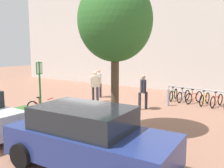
{
  "coord_description": "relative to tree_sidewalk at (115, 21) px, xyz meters",
  "views": [
    {
      "loc": [
        7.55,
        -9.39,
        2.96
      ],
      "look_at": [
        0.52,
        1.08,
        1.16
      ],
      "focal_mm": 39.74,
      "sensor_mm": 36.0,
      "label": 1
    }
  ],
  "objects": [
    {
      "name": "parking_sign_post",
      "position": [
        -3.84,
        -0.11,
        -2.31
      ],
      "size": [
        0.08,
        0.36,
        2.41
      ],
      "color": "#2D7238",
      "rests_on": "ground"
    },
    {
      "name": "person_suited_dark",
      "position": [
        -0.69,
        3.57,
        -2.9
      ],
      "size": [
        0.43,
        0.51,
        1.72
      ],
      "color": "#2D2D38",
      "rests_on": "ground"
    },
    {
      "name": "tree_sidewalk",
      "position": [
        0.0,
        0.0,
        0.0
      ],
      "size": [
        2.56,
        2.56,
        5.32
      ],
      "color": "brown",
      "rests_on": "ground"
    },
    {
      "name": "person_shirt_blue",
      "position": [
        -3.69,
        3.62,
        -2.9
      ],
      "size": [
        0.45,
        0.51,
        1.72
      ],
      "color": "#2D2D38",
      "rests_on": "ground"
    },
    {
      "name": "planter_strip",
      "position": [
        -2.18,
        -0.11,
        -3.81
      ],
      "size": [
        7.0,
        1.1,
        0.16
      ],
      "primitive_type": "cube",
      "color": "#336028",
      "rests_on": "ground"
    },
    {
      "name": "bike_at_sign",
      "position": [
        -3.77,
        -0.05,
        -3.54
      ],
      "size": [
        1.62,
        0.6,
        0.86
      ],
      "color": "black",
      "rests_on": "ground"
    },
    {
      "name": "building_facade",
      "position": [
        -2.83,
        10.23,
        1.11
      ],
      "size": [
        28.0,
        1.2,
        10.0
      ],
      "primitive_type": "cube",
      "color": "silver",
      "rests_on": "ground"
    },
    {
      "name": "person_casual_tan",
      "position": [
        -4.33,
        4.79,
        -2.9
      ],
      "size": [
        0.49,
        0.46,
        1.72
      ],
      "color": "#383342",
      "rests_on": "ground"
    },
    {
      "name": "car_navy_sedan",
      "position": [
        0.92,
        -2.62,
        -3.13
      ],
      "size": [
        4.39,
        2.21,
        1.54
      ],
      "color": "navy",
      "rests_on": "ground"
    },
    {
      "name": "ground_plane",
      "position": [
        -2.83,
        2.19,
        -3.89
      ],
      "size": [
        60.0,
        60.0,
        0.0
      ],
      "primitive_type": "plane",
      "color": "#936651"
    },
    {
      "name": "bike_rack_cluster",
      "position": [
        1.3,
        6.35,
        -3.54
      ],
      "size": [
        3.72,
        2.04,
        0.83
      ],
      "color": "#99999E",
      "rests_on": "ground"
    },
    {
      "name": "bollard_steel",
      "position": [
        0.06,
        4.96,
        -3.44
      ],
      "size": [
        0.16,
        0.16,
        0.9
      ],
      "primitive_type": "cylinder",
      "color": "#ADADB2",
      "rests_on": "ground"
    }
  ]
}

